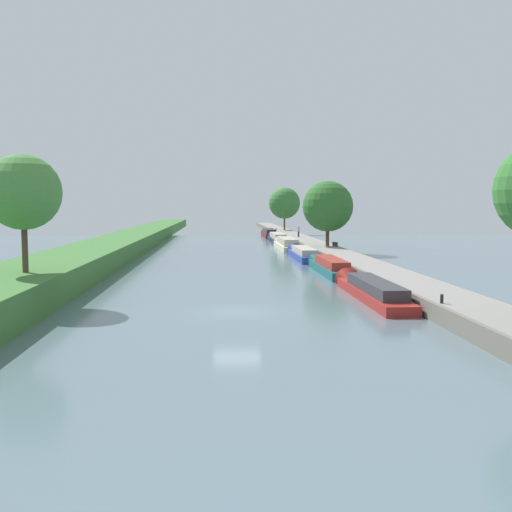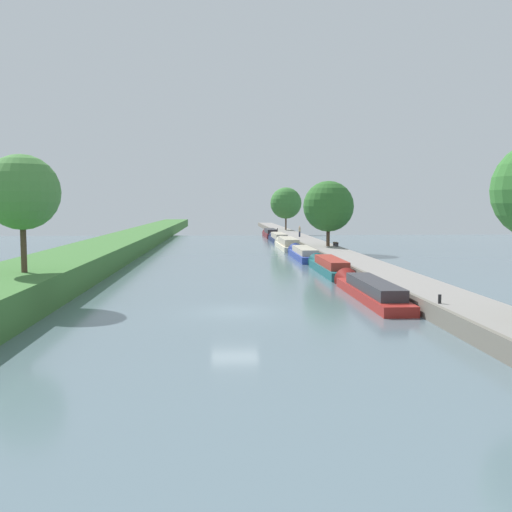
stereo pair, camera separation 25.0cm
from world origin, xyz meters
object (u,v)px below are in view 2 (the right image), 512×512
object	(u,v)px
narrowboat_red	(368,290)
person_walking	(300,231)
narrowboat_maroon	(270,233)
narrowboat_blue	(303,254)
narrowboat_cream	(287,244)
narrowboat_navy	(278,238)
park_bench	(336,243)
mooring_bollard_near	(440,299)
mooring_bollard_far	(277,229)
narrowboat_teal	(328,266)

from	to	relation	value
narrowboat_red	person_walking	world-z (taller)	person_walking
narrowboat_red	narrowboat_maroon	size ratio (longest dim) A/B	1.02
narrowboat_maroon	narrowboat_blue	bearing A→B (deg)	-90.10
narrowboat_red	narrowboat_cream	distance (m)	41.16
narrowboat_red	narrowboat_navy	world-z (taller)	narrowboat_navy
narrowboat_navy	person_walking	world-z (taller)	person_walking
narrowboat_navy	park_bench	size ratio (longest dim) A/B	9.80
narrowboat_cream	person_walking	bearing A→B (deg)	74.80
narrowboat_red	mooring_bollard_near	size ratio (longest dim) A/B	29.40
narrowboat_cream	person_walking	size ratio (longest dim) A/B	8.32
narrowboat_cream	mooring_bollard_near	distance (m)	48.68
person_walking	mooring_bollard_far	world-z (taller)	person_walking
narrowboat_teal	narrowboat_cream	size ratio (longest dim) A/B	0.89
narrowboat_maroon	mooring_bollard_far	xyz separation A→B (m)	(1.90, 5.74, 0.48)
narrowboat_maroon	narrowboat_red	bearing A→B (deg)	-89.79
mooring_bollard_near	narrowboat_teal	bearing A→B (deg)	94.52
narrowboat_maroon	person_walking	world-z (taller)	person_walking
mooring_bollard_near	narrowboat_red	bearing A→B (deg)	102.39
narrowboat_maroon	person_walking	size ratio (longest dim) A/B	7.83
mooring_bollard_near	narrowboat_maroon	bearing A→B (deg)	91.41
narrowboat_blue	park_bench	world-z (taller)	park_bench
narrowboat_red	person_walking	bearing A→B (deg)	86.90
mooring_bollard_near	mooring_bollard_far	xyz separation A→B (m)	(0.00, 82.94, 0.00)
narrowboat_navy	mooring_bollard_near	size ratio (longest dim) A/B	32.66
mooring_bollard_far	narrowboat_teal	bearing A→B (deg)	-91.53
narrowboat_maroon	person_walking	xyz separation A→B (m)	(3.15, -16.35, 1.13)
mooring_bollard_near	mooring_bollard_far	distance (m)	82.94
park_bench	narrowboat_blue	bearing A→B (deg)	-128.26
narrowboat_navy	narrowboat_maroon	world-z (taller)	narrowboat_maroon
narrowboat_red	mooring_bollard_near	world-z (taller)	mooring_bollard_near
narrowboat_teal	narrowboat_blue	distance (m)	13.33
park_bench	narrowboat_cream	bearing A→B (deg)	120.02
narrowboat_teal	narrowboat_cream	world-z (taller)	narrowboat_cream
narrowboat_blue	narrowboat_maroon	bearing A→B (deg)	89.90
narrowboat_maroon	park_bench	world-z (taller)	narrowboat_maroon
narrowboat_blue	narrowboat_cream	distance (m)	14.38
mooring_bollard_near	narrowboat_navy	bearing A→B (deg)	91.67
narrowboat_cream	narrowboat_navy	distance (m)	14.34
narrowboat_cream	park_bench	size ratio (longest dim) A/B	9.21
narrowboat_teal	narrowboat_blue	xyz separation A→B (m)	(-0.33, 13.32, -0.03)
narrowboat_navy	mooring_bollard_near	distance (m)	63.00
narrowboat_cream	narrowboat_maroon	world-z (taller)	narrowboat_maroon
narrowboat_blue	narrowboat_navy	world-z (taller)	narrowboat_navy
narrowboat_maroon	narrowboat_teal	bearing A→B (deg)	-89.75
narrowboat_maroon	mooring_bollard_near	size ratio (longest dim) A/B	28.89
narrowboat_teal	narrowboat_maroon	world-z (taller)	narrowboat_maroon
narrowboat_navy	park_bench	bearing A→B (deg)	-78.54
narrowboat_cream	narrowboat_navy	size ratio (longest dim) A/B	0.94
park_bench	narrowboat_teal	bearing A→B (deg)	-102.86
person_walking	narrowboat_navy	bearing A→B (deg)	145.67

